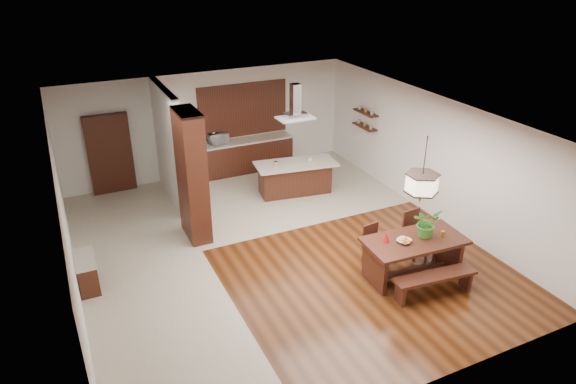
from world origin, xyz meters
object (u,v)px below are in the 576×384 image
foliage_plant (426,223)px  kitchen_island (295,177)px  dining_chair_right (416,234)px  range_hood (295,102)px  microwave (218,139)px  fruit_bowl (404,241)px  dining_bench (434,285)px  dining_table (414,249)px  pendant_lantern (423,171)px  dining_chair_left (375,246)px  island_cup (310,159)px  hallway_console (87,273)px

foliage_plant → kitchen_island: bearing=98.6°
dining_chair_right → foliage_plant: size_ratio=1.72×
range_hood → microwave: size_ratio=1.76×
fruit_bowl → kitchen_island: size_ratio=0.12×
dining_bench → fruit_bowl: 0.96m
dining_table → pendant_lantern: bearing=0.0°
dining_bench → dining_chair_left: (-0.41, 1.33, 0.21)m
dining_table → pendant_lantern: (0.00, 0.00, 1.65)m
kitchen_island → island_cup: bearing=-2.0°
dining_bench → microwave: bearing=104.2°
dining_chair_right → pendant_lantern: 1.91m
hallway_console → dining_chair_left: size_ratio=1.01×
hallway_console → island_cup: bearing=19.0°
fruit_bowl → microwave: 6.54m
hallway_console → kitchen_island: bearing=20.9°
kitchen_island → microwave: (-1.41, 1.96, 0.65)m
dining_table → microwave: 6.62m
microwave → foliage_plant: bearing=-92.3°
dining_table → dining_chair_left: size_ratio=2.31×
hallway_console → pendant_lantern: 6.54m
pendant_lantern → dining_table: bearing=180.0°
island_cup → range_hood: bearing=169.2°
dining_chair_right → hallway_console: bearing=158.7°
hallway_console → microwave: size_ratio=1.72×
dining_chair_right → range_hood: bearing=98.0°
island_cup → pendant_lantern: bearing=-89.7°
dining_chair_left → island_cup: (0.43, 3.68, 0.47)m
foliage_plant → microwave: size_ratio=1.12×
dining_bench → microwave: microwave is taller
island_cup → microwave: (-1.80, 2.04, 0.19)m
dining_chair_right → kitchen_island: size_ratio=0.45×
dining_chair_right → fruit_bowl: size_ratio=3.78×
hallway_console → dining_chair_left: 5.61m
island_cup → microwave: bearing=131.4°
pendant_lantern → island_cup: (-0.03, 4.31, -1.34)m
dining_chair_left → foliage_plant: size_ratio=1.51×
foliage_plant → island_cup: (-0.27, 4.28, -0.20)m
kitchen_island → range_hood: (-0.00, 0.00, 2.02)m
dining_chair_left → microwave: size_ratio=1.70×
hallway_console → pendant_lantern: pendant_lantern is taller
dining_chair_right → microwave: size_ratio=1.93×
dining_table → range_hood: 4.78m
dining_chair_right → microwave: 6.26m
dining_table → dining_chair_left: bearing=126.0°
kitchen_island → range_hood: size_ratio=2.43×
foliage_plant → kitchen_island: foliage_plant is taller
kitchen_island → foliage_plant: bearing=-73.0°
island_cup → kitchen_island: bearing=169.7°
fruit_bowl → microwave: microwave is taller
dining_bench → microwave: size_ratio=3.16×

